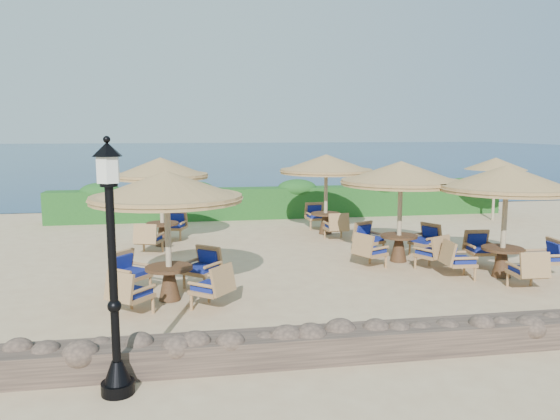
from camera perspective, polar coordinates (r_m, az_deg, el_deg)
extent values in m
plane|color=tan|center=(14.79, 5.53, -5.16)|extent=(120.00, 120.00, 0.00)
plane|color=#0B2246|center=(84.02, -7.26, 5.98)|extent=(160.00, 160.00, 0.00)
cube|color=#174717|center=(21.60, 0.50, 0.80)|extent=(18.00, 0.90, 1.20)
cube|color=brown|center=(9.16, 16.11, -12.65)|extent=(15.00, 0.65, 0.44)
cylinder|color=black|center=(7.88, -16.56, -17.35)|extent=(0.44, 0.44, 0.16)
cone|color=black|center=(7.79, -16.63, -15.89)|extent=(0.36, 0.36, 0.30)
cylinder|color=black|center=(7.37, -17.04, -6.99)|extent=(0.11, 0.11, 2.40)
cylinder|color=silver|center=(7.14, -17.53, 4.16)|extent=(0.30, 0.30, 0.36)
cone|color=black|center=(7.13, -17.62, 6.08)|extent=(0.40, 0.40, 0.18)
cylinder|color=tan|center=(22.46, 21.46, 1.79)|extent=(0.10, 0.10, 2.20)
cone|color=olive|center=(22.37, 21.61, 4.54)|extent=(2.30, 2.30, 0.45)
cylinder|color=tan|center=(11.24, -11.61, -3.37)|extent=(0.12, 0.12, 2.40)
cone|color=olive|center=(11.07, -11.79, 2.63)|extent=(3.07, 3.07, 0.55)
cylinder|color=olive|center=(11.10, -11.74, 1.19)|extent=(3.01, 3.01, 0.14)
cylinder|color=#4D301B|center=(11.36, -11.53, -5.94)|extent=(0.96, 0.96, 0.06)
cone|color=#4D301B|center=(11.45, -11.48, -7.63)|extent=(0.44, 0.44, 0.64)
cylinder|color=tan|center=(14.61, 12.39, -0.69)|extent=(0.12, 0.12, 2.40)
cone|color=olive|center=(14.48, 12.54, 3.93)|extent=(3.15, 3.15, 0.55)
cylinder|color=olive|center=(14.50, 12.50, 2.83)|extent=(3.09, 3.09, 0.14)
cylinder|color=#4D301B|center=(14.70, 12.33, -2.69)|extent=(0.96, 0.96, 0.06)
cone|color=#4D301B|center=(14.77, 12.29, -4.02)|extent=(0.44, 0.44, 0.64)
cylinder|color=tan|center=(13.80, 22.36, -1.66)|extent=(0.12, 0.12, 2.40)
cone|color=olive|center=(13.66, 22.63, 3.22)|extent=(3.04, 3.04, 0.55)
cylinder|color=olive|center=(13.68, 22.57, 2.06)|extent=(2.98, 2.98, 0.14)
cylinder|color=#4D301B|center=(13.90, 22.24, -3.77)|extent=(0.96, 0.96, 0.06)
cone|color=#4D301B|center=(13.97, 22.16, -5.17)|extent=(0.44, 0.44, 0.64)
cylinder|color=tan|center=(16.58, -12.25, 0.38)|extent=(0.12, 0.12, 2.40)
cone|color=olive|center=(16.46, -12.38, 4.45)|extent=(2.81, 2.81, 0.55)
cylinder|color=olive|center=(16.48, -12.35, 3.48)|extent=(2.75, 2.75, 0.14)
cylinder|color=#4D301B|center=(16.66, -12.19, -1.39)|extent=(0.96, 0.96, 0.06)
cone|color=#4D301B|center=(16.72, -12.16, -2.58)|extent=(0.44, 0.44, 0.64)
cylinder|color=tan|center=(18.16, 4.81, 1.23)|extent=(0.12, 0.12, 2.40)
cone|color=olive|center=(18.06, 4.85, 4.95)|extent=(3.09, 3.09, 0.55)
cylinder|color=olive|center=(18.07, 4.84, 4.06)|extent=(3.03, 3.03, 0.14)
cylinder|color=#4D301B|center=(18.24, 4.79, -0.39)|extent=(0.96, 0.96, 0.06)
cone|color=#4D301B|center=(18.29, 4.77, -1.48)|extent=(0.44, 0.44, 0.64)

